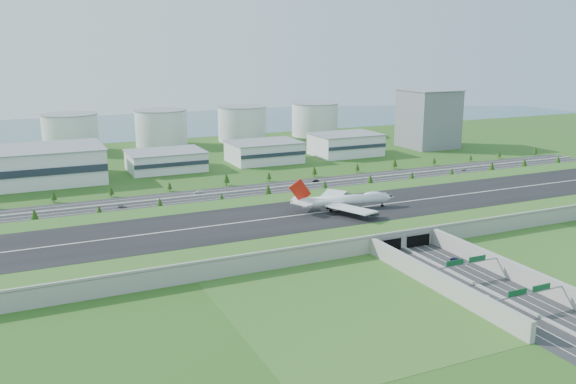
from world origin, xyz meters
name	(u,v)px	position (x,y,z in m)	size (l,w,h in m)	color
ground	(352,222)	(0.00, 0.00, 0.00)	(1200.00, 1200.00, 0.00)	#31541A
airfield_deck	(352,215)	(0.00, -0.09, 4.12)	(520.00, 100.00, 9.20)	#999993
underpass_road	(472,276)	(0.00, -99.42, 3.43)	(38.80, 120.40, 8.00)	#28282B
sign_gantry_near	(466,264)	(0.00, -95.04, 6.95)	(38.70, 0.70, 9.80)	gray
sign_gantry_far	(529,294)	(0.00, -130.04, 6.95)	(38.70, 0.70, 9.80)	gray
north_expressway	(283,187)	(0.00, 95.00, 0.06)	(560.00, 36.00, 0.12)	#28282B
tree_row	(297,180)	(9.73, 93.26, 4.74)	(509.23, 48.70, 8.43)	#3D2819
hangar_west	(15,167)	(-170.00, 185.00, 12.50)	(120.00, 60.00, 25.00)	silver
hangar_mid_a	(166,161)	(-60.00, 190.00, 7.50)	(58.00, 42.00, 15.00)	silver
hangar_mid_b	(264,152)	(25.00, 190.00, 8.50)	(58.00, 42.00, 17.00)	silver
hangar_mid_c	(345,145)	(105.00, 190.00, 9.50)	(58.00, 42.00, 19.00)	silver
office_tower	(428,119)	(200.00, 195.00, 27.50)	(46.00, 46.00, 55.00)	slate
fuel_tank_a	(70,133)	(-120.00, 310.00, 17.50)	(50.00, 50.00, 35.00)	silver
fuel_tank_b	(161,128)	(-35.00, 310.00, 17.50)	(50.00, 50.00, 35.00)	silver
fuel_tank_c	(242,124)	(50.00, 310.00, 17.50)	(50.00, 50.00, 35.00)	silver
fuel_tank_d	(315,120)	(135.00, 310.00, 17.50)	(50.00, 50.00, 35.00)	silver
bay_water	(158,124)	(0.00, 480.00, 0.03)	(1200.00, 260.00, 0.06)	#385B6C
boeing_747	(344,200)	(-5.45, 0.34, 13.51)	(62.19, 58.33, 19.34)	white
car_0	(440,273)	(-6.38, -86.67, 0.96)	(1.97, 4.91, 1.67)	silver
car_1	(487,298)	(-6.29, -115.54, 0.87)	(1.59, 4.57, 1.51)	silver
car_2	(456,259)	(11.57, -75.32, 0.91)	(2.61, 5.65, 1.57)	#100B3B
car_4	(122,206)	(-112.69, 86.08, 0.98)	(2.02, 5.03, 1.71)	slate
car_5	(316,181)	(28.89, 100.93, 0.95)	(1.76, 5.05, 1.67)	black
car_6	(463,170)	(154.98, 88.99, 0.81)	(2.30, 4.98, 1.38)	silver
car_7	(198,192)	(-59.52, 102.94, 0.98)	(2.40, 5.90, 1.71)	white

